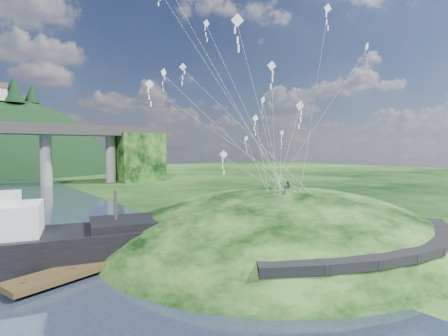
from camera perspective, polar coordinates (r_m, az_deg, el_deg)
ground at (r=28.67m, az=0.79°, el=-14.94°), size 320.00×320.00×0.00m
grass_hill at (r=35.65m, az=9.31°, el=-13.85°), size 36.00×32.00×13.00m
footpath at (r=27.69m, az=26.69°, el=-11.45°), size 22.29×5.84×0.83m
work_barge at (r=30.38m, az=-29.22°, el=-10.61°), size 22.25×10.94×7.52m
wooden_dock at (r=28.92m, az=-17.50°, el=-13.92°), size 15.44×6.88×1.10m
kite_flyers at (r=34.00m, az=10.21°, el=-2.30°), size 3.96×3.29×1.58m
kite_swarm at (r=35.53m, az=3.13°, el=14.81°), size 21.19×16.18×20.95m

